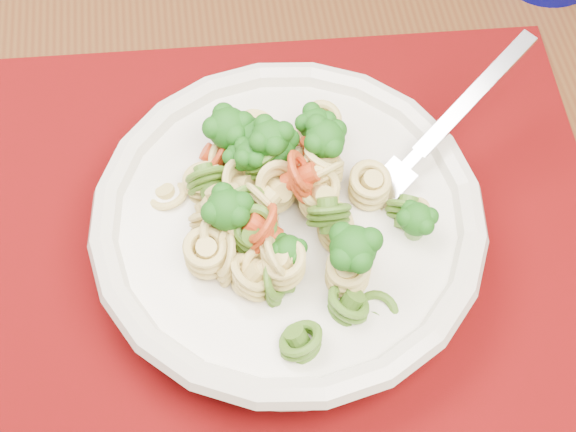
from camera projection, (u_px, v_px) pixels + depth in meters
name	position (u px, v px, depth m)	size (l,w,h in m)	color
dining_table	(320.00, 211.00, 0.70)	(1.53, 1.25, 0.74)	#4B2D15
placemat	(278.00, 234.00, 0.56)	(0.46, 0.36, 0.00)	#5B0308
pasta_bowl	(288.00, 224.00, 0.53)	(0.26, 0.26, 0.05)	silver
pasta_broccoli_heap	(288.00, 211.00, 0.52)	(0.22, 0.22, 0.06)	#D6C769
fork	(393.00, 180.00, 0.53)	(0.19, 0.02, 0.01)	silver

